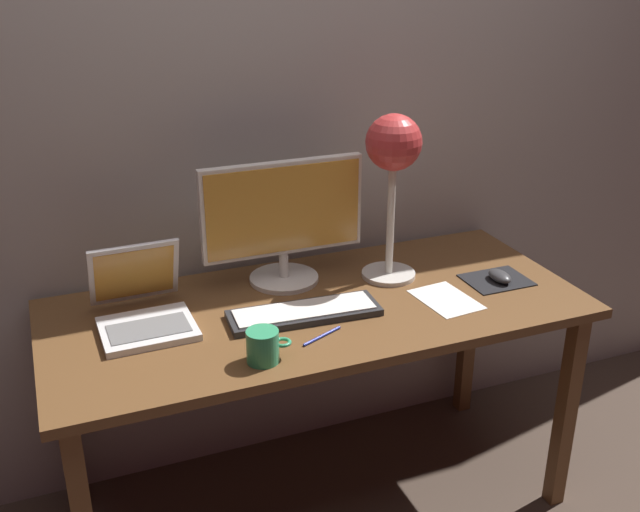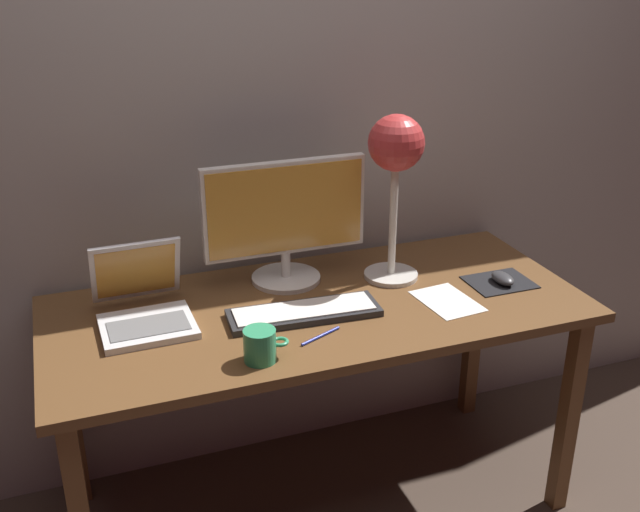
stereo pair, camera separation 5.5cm
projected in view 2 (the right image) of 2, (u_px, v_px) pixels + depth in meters
ground_plane at (318, 500)px, 2.51m from camera, size 4.80×4.80×0.00m
back_wall at (274, 92)px, 2.34m from camera, size 4.80×0.06×2.60m
desk at (318, 328)px, 2.25m from camera, size 1.60×0.70×0.74m
monitor at (285, 217)px, 2.29m from camera, size 0.51×0.22×0.39m
keyboard_main at (304, 312)px, 2.15m from camera, size 0.45×0.17×0.03m
laptop at (142, 299)px, 2.11m from camera, size 0.26×0.31×0.22m
desk_lamp at (396, 157)px, 2.24m from camera, size 0.17×0.17×0.53m
mousepad at (499, 282)px, 2.36m from camera, size 0.20×0.16×0.00m
mouse at (503, 278)px, 2.34m from camera, size 0.06×0.10×0.03m
coffee_mug at (260, 345)px, 1.91m from camera, size 0.12×0.08×0.09m
paper_sheet_near_mouse at (447, 301)px, 2.24m from camera, size 0.17×0.22×0.00m
pen at (321, 336)px, 2.04m from camera, size 0.13×0.06×0.01m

